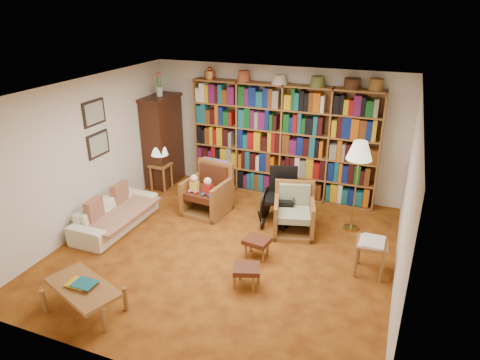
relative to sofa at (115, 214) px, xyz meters
The scene contains 23 objects.
floor 2.06m from the sofa, ahead, with size 5.00×5.00×0.00m, color #9C5A18.
ceiling 3.05m from the sofa, ahead, with size 5.00×5.00×0.00m, color white.
wall_back 3.40m from the sofa, 50.80° to the left, with size 5.00×5.00×0.00m, color silver.
wall_front 3.38m from the sofa, 50.50° to the right, with size 5.00×5.00×0.00m, color silver.
wall_left 1.10m from the sofa, behind, with size 5.00×5.00×0.00m, color silver.
wall_right 4.66m from the sofa, ahead, with size 5.00×5.00×0.00m, color silver.
bookshelf 3.38m from the sofa, 46.15° to the left, with size 3.60×0.30×2.42m.
curio_cabinet 2.14m from the sofa, 95.81° to the left, with size 0.50×0.95×2.40m.
framed_pictures 1.48m from the sofa, 143.82° to the left, with size 0.03×0.52×0.97m.
sofa is the anchor object (origin of this frame).
sofa_throw 0.07m from the sofa, ahead, with size 0.80×1.50×0.04m, color beige.
cushion_left 0.43m from the sofa, 110.38° to the left, with size 0.12×0.38×0.38m, color maroon.
cushion_right 0.43m from the sofa, 110.38° to the right, with size 0.12×0.39×0.39m, color maroon.
side_table_lamp 1.69m from the sofa, 93.41° to the left, with size 0.39×0.39×0.55m.
table_lamp 1.79m from the sofa, 93.41° to the left, with size 0.35×0.35×0.47m.
armchair_leather 1.69m from the sofa, 43.09° to the left, with size 0.81×0.85×0.92m.
armchair_sage 3.06m from the sofa, 19.07° to the left, with size 0.84×0.85×0.83m.
wheelchair 2.86m from the sofa, 25.84° to the left, with size 0.60×0.79×0.99m.
floor_lamp 4.19m from the sofa, 20.33° to the left, with size 0.42×0.42×1.57m.
side_table_papers 4.21m from the sofa, ahead, with size 0.46×0.46×0.53m.
footstool_a 2.56m from the sofa, ahead, with size 0.41×0.37×0.31m.
footstool_b 2.77m from the sofa, 15.19° to the right, with size 0.44×0.41×0.31m.
coffee_table 2.18m from the sofa, 63.64° to the right, with size 1.12×0.82×0.44m.
Camera 1 is at (2.30, -5.29, 3.65)m, focal length 32.00 mm.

